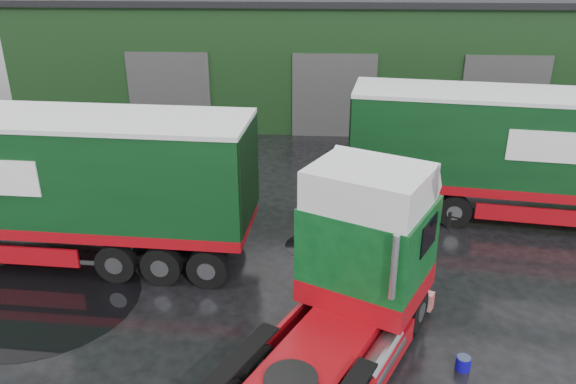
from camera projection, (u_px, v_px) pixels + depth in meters
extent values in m
plane|color=black|center=(267.00, 292.00, 15.02)|extent=(100.00, 100.00, 0.00)
cube|color=black|center=(332.00, 54.00, 32.07)|extent=(32.00, 12.00, 6.00)
cylinder|color=#0E068F|center=(463.00, 363.00, 12.20)|extent=(0.39, 0.39, 0.31)
cylinder|color=black|center=(314.00, 246.00, 17.37)|extent=(1.79, 1.79, 0.01)
cylinder|color=black|center=(42.00, 299.00, 14.70)|extent=(5.09, 5.09, 0.01)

